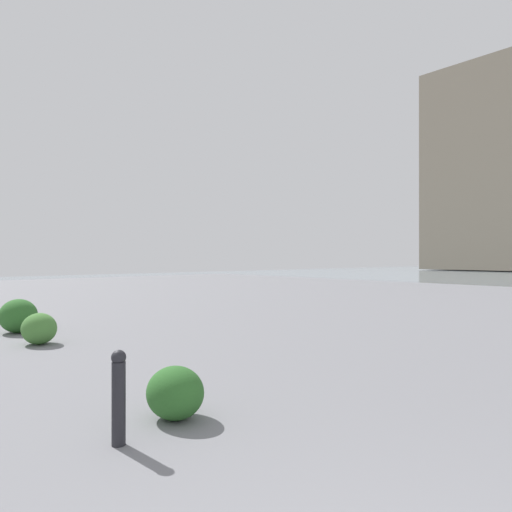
% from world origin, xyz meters
% --- Properties ---
extents(building_annex, '(15.84, 14.73, 26.04)m').
position_xyz_m(building_annex, '(24.09, -63.59, 13.02)').
color(building_annex, gray).
rests_on(building_annex, ground).
extents(bollard_mid, '(0.13, 0.13, 0.84)m').
position_xyz_m(bollard_mid, '(3.81, -0.63, 0.44)').
color(bollard_mid, '#232328').
rests_on(bollard_mid, ground).
extents(shrub_low, '(0.86, 0.77, 0.73)m').
position_xyz_m(shrub_low, '(10.90, -1.58, 0.37)').
color(shrub_low, '#2D6628').
rests_on(shrub_low, ground).
extents(shrub_round, '(0.69, 0.62, 0.59)m').
position_xyz_m(shrub_round, '(9.20, -1.52, 0.29)').
color(shrub_round, '#477F38').
rests_on(shrub_round, ground).
extents(shrub_wide, '(0.63, 0.57, 0.54)m').
position_xyz_m(shrub_wide, '(4.04, -1.35, 0.27)').
color(shrub_wide, '#2D6628').
rests_on(shrub_wide, ground).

